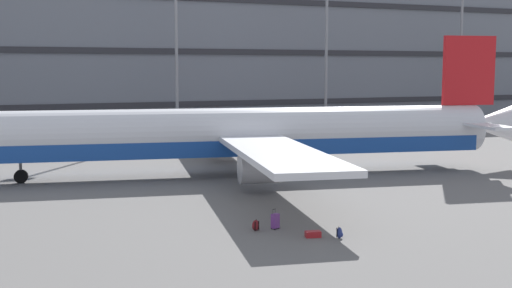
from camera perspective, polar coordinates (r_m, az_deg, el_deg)
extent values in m
plane|color=slate|center=(45.31, 1.06, -3.04)|extent=(600.00, 600.00, 0.00)
cube|color=slate|center=(88.57, -10.84, 7.89)|extent=(152.85, 19.56, 19.31)
cube|color=#2D2D33|center=(79.02, -9.31, 3.41)|extent=(151.32, 0.24, 0.70)
cube|color=#2D2D33|center=(78.92, -9.40, 8.07)|extent=(151.32, 0.24, 0.70)
cylinder|color=silver|center=(46.02, -2.11, 1.01)|extent=(37.84, 10.16, 3.49)
cube|color=#19479E|center=(46.12, -2.10, -0.17)|extent=(36.34, 9.82, 1.12)
cone|color=silver|center=(53.27, 19.76, 1.69)|extent=(4.62, 3.49, 2.79)
cube|color=red|center=(52.16, 18.23, 6.16)|extent=(4.19, 1.10, 5.24)
cube|color=silver|center=(49.28, 19.59, 1.52)|extent=(2.70, 5.47, 0.20)
cube|color=silver|center=(55.02, 15.98, 2.15)|extent=(2.70, 5.47, 0.20)
cube|color=silver|center=(36.83, 2.03, -0.83)|extent=(7.15, 16.42, 0.36)
cube|color=silver|center=(55.72, -2.81, 1.74)|extent=(7.15, 16.42, 0.36)
cylinder|color=#9E9EA3|center=(39.65, 0.32, -2.12)|extent=(2.80, 2.33, 1.92)
cylinder|color=#9E9EA3|center=(52.96, -2.84, 0.11)|extent=(2.80, 2.33, 1.92)
cylinder|color=black|center=(46.14, -19.98, -2.70)|extent=(0.95, 0.50, 0.90)
cylinder|color=slate|center=(46.04, -20.01, -1.87)|extent=(0.20, 0.20, 1.36)
cylinder|color=black|center=(45.20, 0.13, -2.48)|extent=(0.95, 0.50, 0.90)
cylinder|color=slate|center=(45.10, 0.13, -1.63)|extent=(0.20, 0.20, 1.36)
cylinder|color=black|center=(48.07, -0.62, -1.93)|extent=(0.95, 0.50, 0.90)
cylinder|color=slate|center=(47.98, -0.62, -1.12)|extent=(0.20, 0.20, 1.36)
cylinder|color=gray|center=(74.20, -7.03, 9.43)|extent=(0.36, 0.36, 22.48)
cylinder|color=gray|center=(81.32, 6.21, 8.67)|extent=(0.36, 0.36, 20.97)
cylinder|color=gray|center=(92.87, 17.55, 7.37)|extent=(0.36, 0.36, 18.43)
cube|color=#B21E23|center=(29.93, 5.04, -7.91)|extent=(0.77, 0.53, 0.28)
cube|color=black|center=(30.02, 5.73, -7.87)|extent=(0.07, 0.20, 0.02)
cube|color=#72388C|center=(31.23, 1.70, -6.77)|extent=(0.46, 0.40, 0.69)
cylinder|color=#333338|center=(31.25, 1.73, -5.92)|extent=(0.02, 0.02, 0.21)
cylinder|color=#333338|center=(31.09, 1.48, -5.98)|extent=(0.02, 0.02, 0.21)
cube|color=black|center=(31.15, 1.60, -5.76)|extent=(0.20, 0.12, 0.02)
cylinder|color=black|center=(31.37, 2.02, -7.41)|extent=(0.04, 0.05, 0.05)
cylinder|color=black|center=(31.14, 1.66, -7.52)|extent=(0.04, 0.05, 0.05)
cylinder|color=black|center=(31.50, 1.74, -7.35)|extent=(0.04, 0.05, 0.05)
cylinder|color=black|center=(31.27, 1.38, -7.46)|extent=(0.04, 0.05, 0.05)
ellipsoid|color=maroon|center=(30.91, -0.03, -7.18)|extent=(0.42, 0.31, 0.52)
ellipsoid|color=maroon|center=(31.02, -0.14, -7.28)|extent=(0.28, 0.16, 0.23)
torus|color=black|center=(30.82, 0.01, -6.70)|extent=(0.08, 0.03, 0.08)
cube|color=black|center=(30.77, -0.08, -7.24)|extent=(0.04, 0.03, 0.44)
cube|color=black|center=(30.88, 0.25, -7.19)|extent=(0.04, 0.03, 0.44)
ellipsoid|color=navy|center=(29.82, 7.35, -7.76)|extent=(0.38, 0.44, 0.51)
ellipsoid|color=navy|center=(29.85, 7.57, -7.90)|extent=(0.21, 0.28, 0.23)
torus|color=black|center=(29.75, 7.29, -7.26)|extent=(0.04, 0.08, 0.08)
cube|color=black|center=(29.91, 7.12, -7.71)|extent=(0.04, 0.04, 0.44)
cube|color=black|center=(29.71, 7.15, -7.81)|extent=(0.04, 0.04, 0.44)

